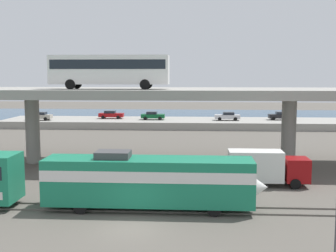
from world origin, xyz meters
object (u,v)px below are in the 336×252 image
train_locomotive (159,179)px  parked_car_0 (153,115)px  service_truck_west (266,167)px  parked_car_1 (227,116)px  parked_car_2 (111,114)px  transit_bus_on_overpass (110,69)px  parked_car_4 (40,116)px  parked_car_3 (280,116)px

train_locomotive → parked_car_0: size_ratio=3.65×
service_truck_west → parked_car_1: service_truck_west is taller
service_truck_west → parked_car_2: 49.72m
transit_bus_on_overpass → parked_car_4: size_ratio=2.74×
train_locomotive → parked_car_4: train_locomotive is taller
transit_bus_on_overpass → parked_car_2: (-7.30, 37.82, -8.04)m
parked_car_0 → parked_car_1: (13.61, -0.35, 0.00)m
transit_bus_on_overpass → parked_car_3: size_ratio=2.94×
train_locomotive → transit_bus_on_overpass: (-6.19, 14.25, 7.94)m
train_locomotive → parked_car_1: bearing=80.8°
train_locomotive → parked_car_2: 53.80m
parked_car_0 → parked_car_2: bearing=168.9°
parked_car_1 → parked_car_2: bearing=-5.1°
service_truck_west → parked_car_2: bearing=116.4°
parked_car_3 → parked_car_4: 43.73m
parked_car_1 → train_locomotive: bearing=80.8°
transit_bus_on_overpass → parked_car_4: transit_bus_on_overpass is taller
parked_car_2 → parked_car_3: bearing=-0.8°
parked_car_1 → parked_car_2: size_ratio=0.98×
transit_bus_on_overpass → parked_car_2: size_ratio=2.60×
service_truck_west → parked_car_1: 42.63m
transit_bus_on_overpass → service_truck_west: transit_bus_on_overpass is taller
parked_car_3 → parked_car_4: size_ratio=0.93×
parked_car_1 → parked_car_4: size_ratio=1.03×
parked_car_0 → parked_car_3: same height
parked_car_2 → parked_car_3: size_ratio=1.13×
parked_car_1 → parked_car_4: 33.99m
service_truck_west → parked_car_3: size_ratio=1.67×
transit_bus_on_overpass → parked_car_2: bearing=100.9°
train_locomotive → transit_bus_on_overpass: transit_bus_on_overpass is taller
parked_car_3 → service_truck_west: bearing=78.2°
train_locomotive → parked_car_2: train_locomotive is taller
parked_car_0 → parked_car_3: 23.29m
transit_bus_on_overpass → train_locomotive: bearing=-66.5°
train_locomotive → parked_car_4: (-25.77, 48.13, -0.10)m
parked_car_3 → parked_car_4: same height
service_truck_west → parked_car_4: size_ratio=1.55×
train_locomotive → parked_car_2: size_ratio=3.40×
train_locomotive → parked_car_4: bearing=118.2°
parked_car_1 → service_truck_west: bearing=90.6°
train_locomotive → parked_car_3: train_locomotive is taller
parked_car_1 → parked_car_3: bearing=-171.2°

